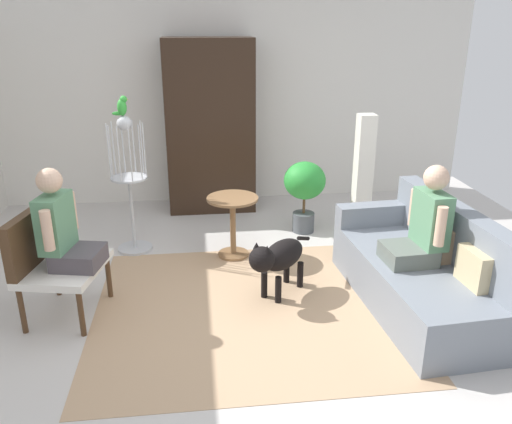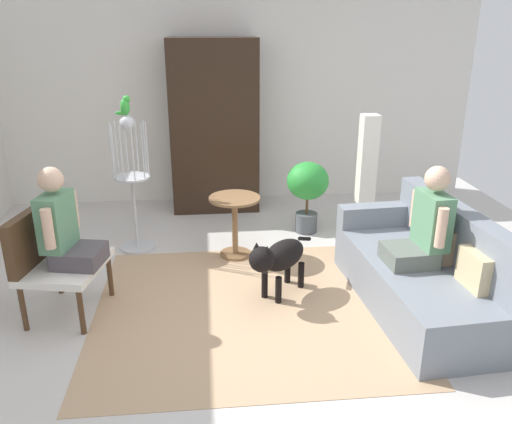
% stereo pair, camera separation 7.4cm
% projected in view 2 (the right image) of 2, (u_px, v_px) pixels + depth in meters
% --- Properties ---
extents(ground_plane, '(7.09, 7.09, 0.00)m').
position_uv_depth(ground_plane, '(252.00, 310.00, 4.33)').
color(ground_plane, beige).
extents(back_wall, '(6.38, 0.12, 2.61)m').
position_uv_depth(back_wall, '(231.00, 101.00, 6.69)').
color(back_wall, silver).
rests_on(back_wall, ground).
extents(area_rug, '(2.54, 2.35, 0.01)m').
position_uv_depth(area_rug, '(248.00, 308.00, 4.35)').
color(area_rug, tan).
rests_on(area_rug, ground).
extents(couch, '(0.94, 1.90, 0.86)m').
position_uv_depth(couch, '(423.00, 272.00, 4.31)').
color(couch, slate).
rests_on(couch, ground).
extents(armchair, '(0.70, 0.80, 0.89)m').
position_uv_depth(armchair, '(50.00, 254.00, 4.14)').
color(armchair, '#4C331E').
rests_on(armchair, ground).
extents(person_on_couch, '(0.48, 0.51, 0.81)m').
position_uv_depth(person_on_couch, '(425.00, 226.00, 4.13)').
color(person_on_couch, '#5C645D').
extents(person_on_armchair, '(0.48, 0.50, 0.80)m').
position_uv_depth(person_on_armchair, '(63.00, 227.00, 4.04)').
color(person_on_armchair, '#4D464C').
extents(round_end_table, '(0.52, 0.52, 0.64)m').
position_uv_depth(round_end_table, '(235.00, 218.00, 5.20)').
color(round_end_table, olive).
rests_on(round_end_table, ground).
extents(dog, '(0.63, 0.65, 0.58)m').
position_uv_depth(dog, '(279.00, 257.00, 4.43)').
color(dog, black).
rests_on(dog, ground).
extents(bird_cage_stand, '(0.37, 0.37, 1.42)m').
position_uv_depth(bird_cage_stand, '(133.00, 189.00, 5.27)').
color(bird_cage_stand, silver).
rests_on(bird_cage_stand, ground).
extents(parrot, '(0.17, 0.10, 0.19)m').
position_uv_depth(parrot, '(125.00, 106.00, 4.97)').
color(parrot, green).
rests_on(parrot, bird_cage_stand).
extents(potted_plant, '(0.47, 0.47, 0.82)m').
position_uv_depth(potted_plant, '(308.00, 186.00, 5.75)').
color(potted_plant, '#4C5156').
rests_on(potted_plant, ground).
extents(column_lamp, '(0.20, 0.20, 1.37)m').
position_uv_depth(column_lamp, '(366.00, 178.00, 5.59)').
color(column_lamp, '#4C4742').
rests_on(column_lamp, ground).
extents(armoire_cabinet, '(1.07, 0.56, 2.10)m').
position_uv_depth(armoire_cabinet, '(214.00, 127.00, 6.37)').
color(armoire_cabinet, black).
rests_on(armoire_cabinet, ground).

